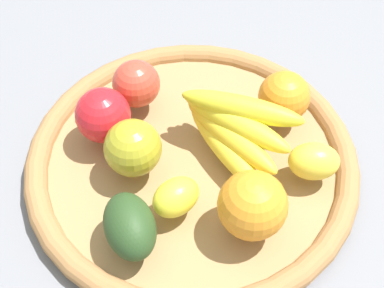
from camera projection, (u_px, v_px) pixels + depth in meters
The scene contains 11 objects.
ground_plane at pixel (192, 168), 0.78m from camera, with size 2.40×2.40×0.00m, color slate.
basket at pixel (192, 162), 0.77m from camera, with size 0.45×0.45×0.03m.
apple_2 at pixel (133, 150), 0.71m from camera, with size 0.07×0.07×0.07m, color #A59E25.
apple_0 at pixel (103, 115), 0.75m from camera, with size 0.08×0.08×0.08m, color red.
lemon_1 at pixel (314, 161), 0.72m from camera, with size 0.07×0.05×0.05m, color yellow.
banana_bunch at pixel (233, 129), 0.73m from camera, with size 0.16×0.17×0.08m.
avocado at pixel (130, 226), 0.65m from camera, with size 0.09×0.06×0.06m, color #284420.
lemon_0 at pixel (176, 197), 0.69m from camera, with size 0.06×0.05×0.05m, color yellow.
orange_0 at pixel (253, 205), 0.66m from camera, with size 0.08×0.08×0.08m, color orange.
orange_1 at pixel (284, 97), 0.77m from camera, with size 0.07×0.07×0.07m, color orange.
apple_1 at pixel (136, 84), 0.79m from camera, with size 0.07×0.07×0.07m, color #C94332.
Camera 1 is at (0.12, 0.44, 0.64)m, focal length 52.66 mm.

